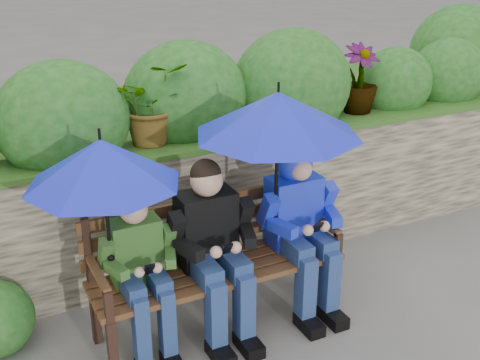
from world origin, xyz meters
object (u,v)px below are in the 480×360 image
boy_left (141,267)px  umbrella_left (102,162)px  park_bench (214,256)px  umbrella_right (278,114)px  boy_right (300,216)px  boy_middle (213,243)px

boy_left → umbrella_left: (-0.17, 0.01, 0.69)m
park_bench → boy_left: (-0.51, -0.07, 0.09)m
umbrella_right → umbrella_left: bearing=180.0°
umbrella_left → umbrella_right: umbrella_right is taller
park_bench → boy_right: (0.61, -0.07, 0.19)m
umbrella_left → umbrella_right: (1.10, -0.00, 0.13)m
boy_left → boy_right: 1.12m
boy_left → boy_middle: size_ratio=0.89×
boy_left → umbrella_right: (0.93, 0.01, 0.83)m
park_bench → boy_middle: boy_middle is taller
boy_left → boy_right: bearing=0.1°
boy_right → umbrella_left: size_ratio=1.31×
boy_right → boy_middle: bearing=-178.7°
boy_left → umbrella_right: bearing=0.7°
boy_middle → umbrella_right: umbrella_right is taller
boy_left → boy_middle: (0.47, -0.01, 0.05)m
park_bench → boy_right: boy_right is taller
boy_middle → boy_right: bearing=1.3°
boy_right → umbrella_left: umbrella_left is taller
umbrella_right → boy_right: bearing=-2.8°
boy_left → umbrella_left: size_ratio=1.19×
park_bench → boy_right: size_ratio=1.43×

